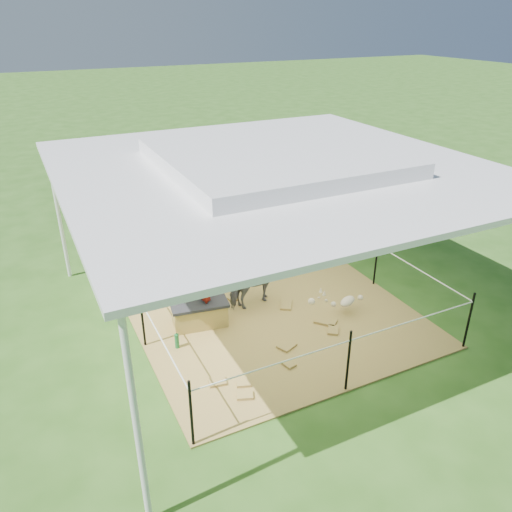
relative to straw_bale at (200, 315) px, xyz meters
name	(u,v)px	position (x,y,z in m)	size (l,w,h in m)	color
ground	(271,313)	(1.27, -0.16, -0.23)	(90.00, 90.00, 0.00)	#2D5919
hay_patch	(271,312)	(1.27, -0.16, -0.21)	(4.60, 4.60, 0.03)	brown
canopy_tent	(273,163)	(1.27, -0.16, 2.47)	(6.30, 6.30, 2.90)	silver
rope_fence	(271,281)	(1.27, -0.16, 0.42)	(4.54, 4.54, 1.00)	black
straw_bale	(200,315)	(0.00, 0.00, 0.00)	(0.88, 0.44, 0.39)	#AB903E
dark_cloth	(199,303)	(0.00, 0.00, 0.22)	(0.94, 0.49, 0.05)	black
woman	(203,275)	(0.10, 0.00, 0.72)	(0.38, 0.25, 1.05)	red
green_bottle	(177,341)	(-0.55, -0.45, -0.07)	(0.07, 0.07, 0.24)	#17682E
pony	(257,284)	(1.13, 0.15, 0.23)	(0.46, 1.01, 0.85)	#4B4B50
pink_hat	(257,260)	(1.13, 0.15, 0.72)	(0.26, 0.26, 0.12)	pink
foal	(348,300)	(2.44, -0.78, 0.07)	(0.94, 0.52, 0.52)	beige
trash_barrel	(280,169)	(4.96, 6.34, 0.22)	(0.57, 0.57, 0.88)	blue
picnic_table_near	(206,168)	(3.02, 7.55, 0.19)	(1.97, 1.42, 0.82)	brown
picnic_table_far	(269,146)	(6.15, 9.34, 0.14)	(1.77, 1.28, 0.74)	#54371C
distant_person	(209,164)	(2.98, 7.23, 0.38)	(0.59, 0.46, 1.22)	#3786CF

